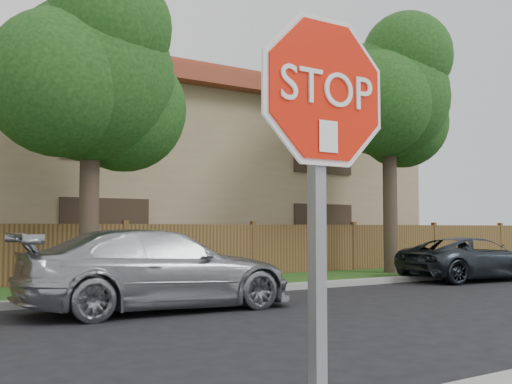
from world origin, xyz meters
TOP-DOWN VIEW (x-y plane):
  - tree_mid at (2.52, 9.57)m, footprint 4.80×3.90m
  - tree_right at (12.02, 9.57)m, footprint 4.80×3.90m
  - stop_sign at (0.12, -1.48)m, footprint 1.01×0.13m
  - sedan_right at (2.82, 6.52)m, footprint 5.16×2.26m
  - sedan_far_right at (12.92, 7.39)m, footprint 4.62×2.53m

SIDE VIEW (x-z plane):
  - sedan_far_right at x=12.92m, z-range 0.00..1.23m
  - sedan_right at x=2.82m, z-range 0.00..1.47m
  - stop_sign at x=0.12m, z-range 0.55..3.11m
  - tree_mid at x=2.52m, z-range 1.20..8.55m
  - tree_right at x=12.02m, z-range 1.47..9.67m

